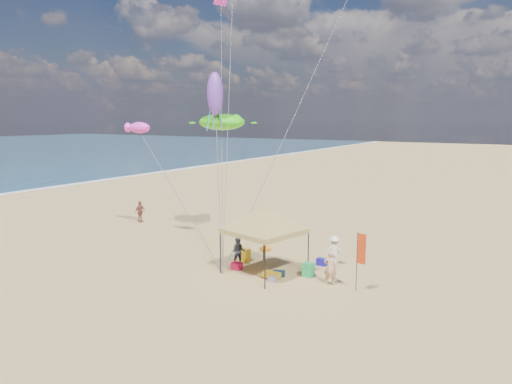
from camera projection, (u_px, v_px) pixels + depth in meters
The scene contains 18 objects.
ground at pixel (225, 278), 23.58m from camera, with size 280.00×280.00×0.00m, color tan.
canopy_tent at pixel (264, 210), 23.86m from camera, with size 6.31×6.31×4.00m.
feather_flag at pixel (360, 252), 21.46m from camera, with size 0.43×0.06×2.84m.
cooler_red at pixel (237, 266), 24.97m from camera, with size 0.54×0.38×0.38m, color #D91145.
cooler_blue at pixel (322, 262), 25.66m from camera, with size 0.54×0.38×0.38m, color #181191.
bag_navy at pixel (279, 273), 23.81m from camera, with size 0.36×0.36×0.60m, color #0D213A.
bag_orange at pixel (265, 249), 28.27m from camera, with size 0.36×0.36×0.60m, color orange.
chair_green at pixel (308, 270), 23.84m from camera, with size 0.50×0.50×0.70m, color #1B974C.
chair_yellow at pixel (245, 255), 26.42m from camera, with size 0.50×0.50×0.70m, color yellow.
crate_grey at pixel (272, 279), 23.04m from camera, with size 0.34×0.30×0.28m, color gray.
beach_cart at pixel (271, 275), 23.55m from camera, with size 0.90×0.50×0.24m, color #C38F15.
person_near_a at pixel (330, 267), 22.60m from camera, with size 0.62×0.41×1.71m, color tan.
person_near_b at pixel (239, 252), 25.49m from camera, with size 0.77×0.60×1.57m, color #373D4B.
person_near_c at pixel (334, 251), 25.58m from camera, with size 1.06×0.61×1.64m, color white.
person_far_a at pixel (140, 212), 36.21m from camera, with size 0.97×0.40×1.65m, color brown.
turtle_kite at pixel (222, 122), 30.05m from camera, with size 3.14×2.51×1.05m, color #3AE112.
fish_kite at pixel (140, 128), 30.98m from camera, with size 1.70×0.85×0.75m, color #FF32E1.
squid_kite at pixel (215, 94), 28.61m from camera, with size 1.01×1.01×2.63m, color purple.
Camera 1 is at (13.10, -18.50, 7.99)m, focal length 32.93 mm.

